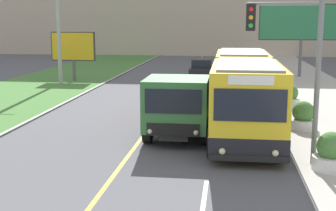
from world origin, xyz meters
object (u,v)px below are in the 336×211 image
(city_bus, at_px, (244,91))
(planter_round_second, at_px, (303,117))
(car_distant, at_px, (202,68))
(utility_pole_far, at_px, (58,4))
(planter_round_third, at_px, (290,97))
(dump_truck, at_px, (179,106))
(billboard_large, at_px, (302,24))
(planter_round_near, at_px, (331,153))
(traffic_light_mast, at_px, (296,56))
(billboard_small, at_px, (73,48))

(city_bus, xyz_separation_m, planter_round_second, (2.44, -0.54, -0.95))
(car_distant, height_order, planter_round_second, car_distant)
(car_distant, xyz_separation_m, utility_pole_far, (-9.93, -5.25, 4.94))
(city_bus, relative_size, planter_round_third, 10.72)
(city_bus, xyz_separation_m, utility_pole_far, (-12.71, 12.45, 4.08))
(city_bus, relative_size, dump_truck, 1.87)
(utility_pole_far, bearing_deg, dump_truck, -55.05)
(billboard_large, xyz_separation_m, planter_round_third, (-2.42, -13.44, -3.67))
(dump_truck, bearing_deg, planter_round_near, -37.14)
(car_distant, xyz_separation_m, traffic_light_mast, (4.12, -23.09, 2.77))
(dump_truck, bearing_deg, billboard_small, 121.08)
(billboard_large, bearing_deg, utility_pole_far, -161.88)
(dump_truck, height_order, traffic_light_mast, traffic_light_mast)
(city_bus, distance_m, dump_truck, 3.31)
(planter_round_near, bearing_deg, traffic_light_mast, 155.78)
(planter_round_third, bearing_deg, city_bus, -118.05)
(dump_truck, relative_size, planter_round_second, 5.56)
(car_distant, bearing_deg, utility_pole_far, -152.12)
(dump_truck, relative_size, utility_pole_far, 0.59)
(utility_pole_far, relative_size, planter_round_third, 9.80)
(billboard_small, bearing_deg, dump_truck, -58.92)
(city_bus, bearing_deg, billboard_small, 131.23)
(dump_truck, bearing_deg, billboard_large, 69.75)
(utility_pole_far, bearing_deg, city_bus, -44.42)
(car_distant, distance_m, billboard_large, 8.55)
(planter_round_second, height_order, planter_round_third, planter_round_second)
(billboard_small, xyz_separation_m, planter_round_third, (14.74, -9.10, -1.92))
(dump_truck, relative_size, billboard_large, 0.98)
(billboard_large, xyz_separation_m, billboard_small, (-17.16, -4.34, -1.75))
(dump_truck, xyz_separation_m, traffic_light_mast, (3.87, -3.28, 2.22))
(planter_round_second, bearing_deg, traffic_light_mast, -102.73)
(traffic_light_mast, relative_size, planter_round_third, 4.75)
(planter_round_near, bearing_deg, car_distant, 102.52)
(city_bus, bearing_deg, planter_round_near, -67.33)
(city_bus, xyz_separation_m, billboard_small, (-12.18, 13.90, 0.95))
(billboard_large, bearing_deg, planter_round_near, -95.96)
(traffic_light_mast, distance_m, planter_round_second, 5.73)
(billboard_small, height_order, planter_round_near, billboard_small)
(utility_pole_far, bearing_deg, planter_round_third, -26.64)
(traffic_light_mast, bearing_deg, planter_round_third, 83.21)
(planter_round_near, bearing_deg, dump_truck, 142.86)
(city_bus, xyz_separation_m, dump_truck, (-2.53, -2.11, -0.30))
(billboard_large, bearing_deg, planter_round_third, -100.21)
(dump_truck, height_order, planter_round_third, dump_truck)
(planter_round_third, bearing_deg, traffic_light_mast, -96.79)
(utility_pole_far, bearing_deg, billboard_small, 70.01)
(planter_round_near, relative_size, planter_round_third, 1.03)
(dump_truck, bearing_deg, utility_pole_far, 124.95)
(traffic_light_mast, bearing_deg, planter_round_near, -24.22)
(car_distant, xyz_separation_m, planter_round_third, (5.34, -12.91, -0.11))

